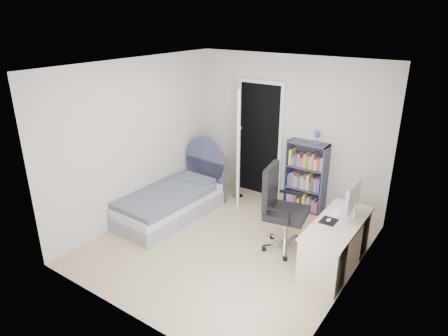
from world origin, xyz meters
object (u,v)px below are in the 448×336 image
Objects in this scene: desk at (336,242)px; office_chair at (280,204)px; floor_lamp at (238,169)px; bed at (173,200)px; nightstand at (212,164)px; bookcase at (306,179)px.

desk is 1.10× the size of office_chair.
floor_lamp is 1.71m from office_chair.
bed is 1.55× the size of office_chair.
bookcase reaches higher than nightstand.
bookcase is 1.04× the size of desk.
floor_lamp is 1.10× the size of office_chair.
office_chair is (2.06, -1.23, 0.25)m from nightstand.
desk is at bearing -22.96° from nightstand.
nightstand is at bearing -177.65° from bookcase.
office_chair is at bearing 3.48° from bed.
desk is at bearing -52.23° from bookcase.
bookcase reaches higher than floor_lamp.
bookcase is (1.66, 1.42, 0.29)m from bed.
nightstand is 0.48× the size of floor_lamp.
nightstand is 0.53× the size of office_chair.
desk reaches higher than nightstand.
bookcase is at bearing 40.53° from bed.
nightstand is (-0.21, 1.35, 0.16)m from bed.
desk is at bearing 2.72° from bed.
bookcase is at bearing 127.77° from desk.
nightstand is 1.88m from bookcase.
floor_lamp is at bearing 154.48° from desk.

